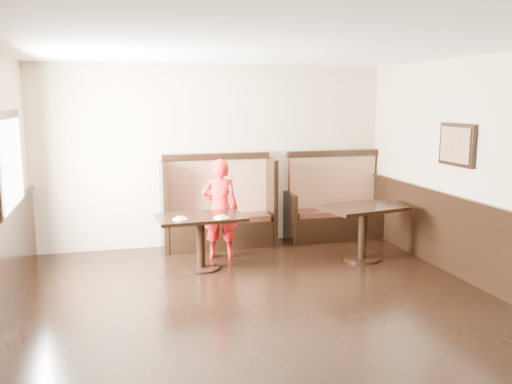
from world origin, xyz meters
name	(u,v)px	position (x,y,z in m)	size (l,w,h in m)	color
ground	(283,331)	(0.00, 0.00, 0.00)	(7.00, 7.00, 0.00)	black
room_shell	(247,261)	(-0.30, 0.28, 0.67)	(7.00, 7.00, 7.00)	tan
booth_main	(218,213)	(0.00, 3.30, 0.53)	(1.75, 0.72, 1.45)	black
booth_neighbor	(334,209)	(1.95, 3.29, 0.48)	(1.65, 0.72, 1.45)	black
table_main	(201,228)	(-0.46, 2.20, 0.57)	(1.20, 0.79, 0.74)	black
table_neighbor	(363,220)	(1.85, 2.04, 0.59)	(1.25, 0.94, 0.78)	black
child	(220,209)	(-0.10, 2.67, 0.72)	(0.53, 0.35, 1.45)	red
pizza_plate_left	(180,218)	(-0.75, 2.05, 0.75)	(0.20, 0.20, 0.04)	white
pizza_plate_right	(221,217)	(-0.21, 1.99, 0.75)	(0.20, 0.20, 0.04)	white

